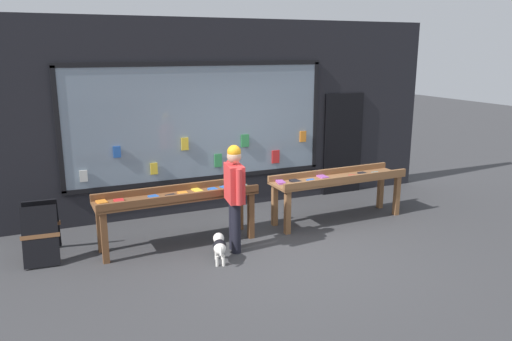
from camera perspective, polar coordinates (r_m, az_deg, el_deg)
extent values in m
plane|color=#38383A|center=(7.75, 3.37, -8.90)|extent=(40.00, 40.00, 0.00)
cube|color=black|center=(9.43, -3.14, 6.28)|extent=(8.62, 0.20, 3.52)
cube|color=gray|center=(9.12, -6.45, 5.46)|extent=(4.79, 0.03, 2.09)
cube|color=black|center=(9.03, -6.63, 12.04)|extent=(4.87, 0.06, 0.08)
cube|color=black|center=(9.33, -6.28, -0.91)|extent=(4.87, 0.06, 0.08)
cube|color=black|center=(8.73, -21.67, 4.20)|extent=(0.08, 0.06, 2.09)
cube|color=black|center=(10.09, 6.73, 6.25)|extent=(0.08, 0.06, 2.09)
cube|color=silver|center=(8.86, -19.11, -0.60)|extent=(0.13, 0.03, 0.19)
cube|color=#2659B2|center=(8.84, -15.61, 2.06)|extent=(0.13, 0.03, 0.20)
cube|color=yellow|center=(9.01, -11.58, 0.21)|extent=(0.13, 0.03, 0.21)
cube|color=yellow|center=(9.06, -8.13, 3.02)|extent=(0.13, 0.03, 0.23)
cube|color=#338C4C|center=(9.32, -4.34, 1.15)|extent=(0.14, 0.03, 0.25)
cube|color=#338C4C|center=(9.44, -1.27, 3.42)|extent=(0.16, 0.03, 0.24)
cube|color=red|center=(9.77, 2.26, 1.59)|extent=(0.16, 0.03, 0.25)
cube|color=orange|center=(9.98, 5.38, 3.90)|extent=(0.13, 0.03, 0.21)
cube|color=black|center=(10.56, 9.92, 3.00)|extent=(0.90, 0.04, 2.10)
cube|color=brown|center=(7.43, -16.91, -7.39)|extent=(0.09, 0.09, 0.75)
cube|color=brown|center=(8.03, -0.59, -5.18)|extent=(0.09, 0.09, 0.75)
cube|color=brown|center=(7.85, -17.41, -6.30)|extent=(0.09, 0.09, 0.75)
cube|color=brown|center=(8.41, -1.85, -4.29)|extent=(0.09, 0.09, 0.75)
cube|color=brown|center=(7.73, -9.00, -3.02)|extent=(2.49, 0.67, 0.04)
cube|color=brown|center=(7.46, -8.43, -3.13)|extent=(2.48, 0.13, 0.12)
cube|color=brown|center=(7.96, -9.57, -2.09)|extent=(2.48, 0.13, 0.12)
cube|color=orange|center=(7.63, -17.22, -3.45)|extent=(0.17, 0.21, 0.02)
cube|color=red|center=(7.58, -15.38, -3.40)|extent=(0.14, 0.20, 0.03)
cube|color=silver|center=(7.45, -13.10, -3.63)|extent=(0.16, 0.24, 0.02)
cube|color=#2659B2|center=(7.69, -11.56, -2.98)|extent=(0.17, 0.22, 0.02)
cube|color=black|center=(7.65, -9.49, -2.94)|extent=(0.21, 0.24, 0.03)
cube|color=orange|center=(7.77, -8.30, -2.65)|extent=(0.15, 0.23, 0.03)
cube|color=yellow|center=(7.95, -6.74, -2.25)|extent=(0.15, 0.23, 0.02)
cube|color=#2659B2|center=(7.94, -4.88, -2.19)|extent=(0.15, 0.21, 0.03)
cube|color=#2659B2|center=(8.07, -3.38, -1.94)|extent=(0.19, 0.25, 0.02)
cube|color=#5999A5|center=(8.18, -1.91, -1.66)|extent=(0.21, 0.24, 0.03)
cube|color=brown|center=(8.22, 3.61, -4.82)|extent=(0.09, 0.09, 0.73)
cube|color=brown|center=(9.49, 15.78, -2.77)|extent=(0.09, 0.09, 0.73)
cube|color=brown|center=(8.61, 2.14, -3.94)|extent=(0.09, 0.09, 0.73)
cube|color=brown|center=(9.83, 14.04, -2.10)|extent=(0.09, 0.09, 0.73)
cube|color=brown|center=(8.88, 9.39, -0.96)|extent=(2.50, 0.69, 0.04)
cube|color=brown|center=(8.65, 10.46, -1.00)|extent=(2.48, 0.13, 0.12)
cube|color=brown|center=(9.09, 8.41, -0.19)|extent=(2.48, 0.13, 0.12)
cube|color=#994CA5|center=(8.43, 2.83, -1.33)|extent=(0.16, 0.23, 0.03)
cube|color=black|center=(8.49, 4.56, -1.25)|extent=(0.16, 0.24, 0.03)
cube|color=#2659B2|center=(8.57, 6.45, -1.18)|extent=(0.13, 0.19, 0.03)
cube|color=#994CA5|center=(8.86, 7.64, -0.71)|extent=(0.14, 0.22, 0.02)
cube|color=#5999A5|center=(8.74, 9.91, -1.02)|extent=(0.16, 0.23, 0.02)
cube|color=red|center=(8.94, 11.17, -0.69)|extent=(0.17, 0.20, 0.03)
cube|color=black|center=(9.20, 12.21, -0.36)|extent=(0.14, 0.22, 0.03)
cube|color=#5999A5|center=(9.27, 13.71, -0.33)|extent=(0.14, 0.19, 0.03)
cube|color=#5999A5|center=(9.38, 15.38, -0.26)|extent=(0.18, 0.20, 0.03)
cylinder|color=black|center=(7.47, -2.29, -6.56)|extent=(0.14, 0.14, 0.78)
cylinder|color=black|center=(7.61, -2.58, -6.17)|extent=(0.14, 0.14, 0.78)
cube|color=red|center=(7.33, -2.49, -1.44)|extent=(0.27, 0.47, 0.56)
cylinder|color=red|center=(7.07, -1.94, -1.91)|extent=(0.09, 0.09, 0.53)
cylinder|color=red|center=(7.59, -3.00, -0.81)|extent=(0.09, 0.09, 0.53)
sphere|color=tan|center=(7.24, -2.52, 1.65)|extent=(0.21, 0.21, 0.21)
sphere|color=orange|center=(7.22, -2.53, 2.14)|extent=(0.20, 0.20, 0.20)
ellipsoid|color=white|center=(7.20, -4.18, -8.70)|extent=(0.29, 0.44, 0.18)
ellipsoid|color=black|center=(7.19, -4.18, -8.62)|extent=(0.25, 0.29, 0.19)
sphere|color=white|center=(7.41, -4.30, -7.73)|extent=(0.16, 0.16, 0.16)
cylinder|color=white|center=(6.97, -4.07, -9.22)|extent=(0.05, 0.10, 0.12)
cylinder|color=white|center=(7.38, -3.86, -9.51)|extent=(0.04, 0.04, 0.15)
cylinder|color=white|center=(7.37, -4.57, -9.54)|extent=(0.04, 0.04, 0.15)
cylinder|color=white|center=(7.15, -3.73, -10.27)|extent=(0.04, 0.04, 0.15)
cylinder|color=white|center=(7.15, -4.47, -10.30)|extent=(0.04, 0.04, 0.15)
cube|color=black|center=(7.65, -23.44, -6.93)|extent=(0.50, 0.31, 0.83)
cube|color=brown|center=(7.65, -23.44, -6.93)|extent=(0.52, 0.09, 0.07)
cube|color=black|center=(8.14, -23.25, -5.69)|extent=(0.50, 0.31, 0.83)
cube|color=brown|center=(8.14, -23.25, -5.69)|extent=(0.52, 0.09, 0.07)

